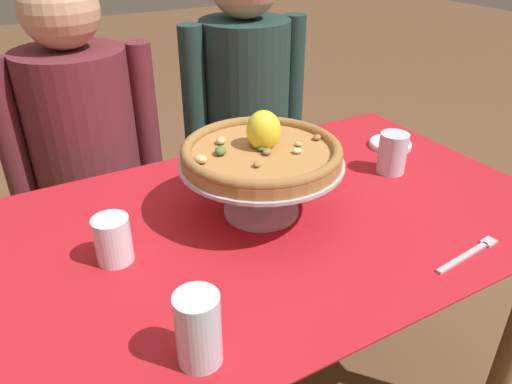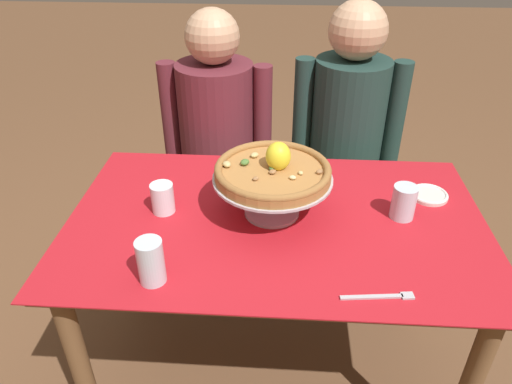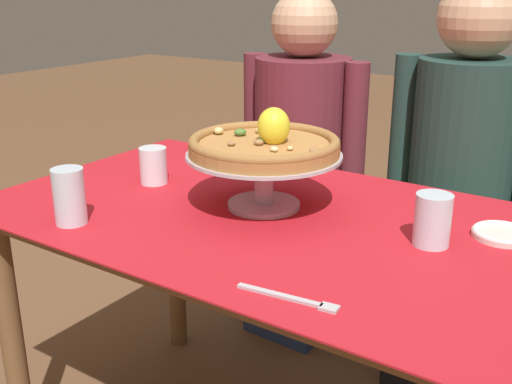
# 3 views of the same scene
# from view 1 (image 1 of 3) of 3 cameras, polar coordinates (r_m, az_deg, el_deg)

# --- Properties ---
(dining_table) EXTENTS (1.32, 0.82, 0.74)m
(dining_table) POSITION_cam_1_polar(r_m,az_deg,el_deg) (1.21, 2.00, -7.32)
(dining_table) COLOR brown
(dining_table) RESTS_ON ground
(pizza_stand) EXTENTS (0.37, 0.37, 0.13)m
(pizza_stand) POSITION_cam_1_polar(r_m,az_deg,el_deg) (1.11, 0.63, 1.82)
(pizza_stand) COLOR #B7B7C1
(pizza_stand) RESTS_ON dining_table
(pizza) EXTENTS (0.36, 0.36, 0.11)m
(pizza) POSITION_cam_1_polar(r_m,az_deg,el_deg) (1.09, 0.65, 4.84)
(pizza) COLOR #AD753D
(pizza) RESTS_ON pizza_stand
(water_glass_side_right) EXTENTS (0.08, 0.08, 0.11)m
(water_glass_side_right) POSITION_cam_1_polar(r_m,az_deg,el_deg) (1.37, 15.54, 4.11)
(water_glass_side_right) COLOR silver
(water_glass_side_right) RESTS_ON dining_table
(water_glass_front_left) EXTENTS (0.07, 0.07, 0.13)m
(water_glass_front_left) POSITION_cam_1_polar(r_m,az_deg,el_deg) (0.79, -6.69, -15.91)
(water_glass_front_left) COLOR silver
(water_glass_front_left) RESTS_ON dining_table
(water_glass_side_left) EXTENTS (0.07, 0.07, 0.10)m
(water_glass_side_left) POSITION_cam_1_polar(r_m,az_deg,el_deg) (1.03, -16.26, -5.57)
(water_glass_side_left) COLOR white
(water_glass_side_left) RESTS_ON dining_table
(side_plate) EXTENTS (0.13, 0.13, 0.02)m
(side_plate) POSITION_cam_1_polar(r_m,az_deg,el_deg) (1.54, 15.34, 5.43)
(side_plate) COLOR silver
(side_plate) RESTS_ON dining_table
(dinner_fork) EXTENTS (0.19, 0.04, 0.01)m
(dinner_fork) POSITION_cam_1_polar(r_m,az_deg,el_deg) (1.12, 23.68, -6.51)
(dinner_fork) COLOR #B7B7C1
(dinner_fork) RESTS_ON dining_table
(diner_left) EXTENTS (0.49, 0.34, 1.24)m
(diner_left) POSITION_cam_1_polar(r_m,az_deg,el_deg) (1.69, -18.62, 1.44)
(diner_left) COLOR navy
(diner_left) RESTS_ON ground
(diner_right) EXTENTS (0.47, 0.33, 1.28)m
(diner_right) POSITION_cam_1_polar(r_m,az_deg,el_deg) (1.83, -1.16, 5.77)
(diner_right) COLOR black
(diner_right) RESTS_ON ground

